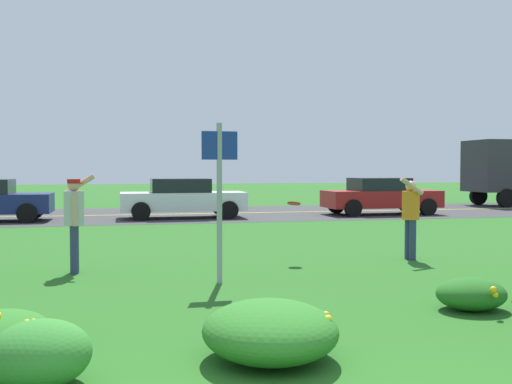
{
  "coord_description": "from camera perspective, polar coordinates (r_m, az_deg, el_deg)",
  "views": [
    {
      "loc": [
        -1.0,
        -2.9,
        1.79
      ],
      "look_at": [
        1.29,
        7.08,
        1.4
      ],
      "focal_mm": 41.65,
      "sensor_mm": 36.0,
      "label": 1
    }
  ],
  "objects": [
    {
      "name": "ground_plane",
      "position": [
        13.44,
        -8.59,
        -5.48
      ],
      "size": [
        120.0,
        120.0,
        0.0
      ],
      "primitive_type": "plane",
      "color": "#26601E"
    },
    {
      "name": "highway_strip",
      "position": [
        23.76,
        -10.49,
        -2.15
      ],
      "size": [
        120.0,
        8.55,
        0.01
      ],
      "primitive_type": "cube",
      "color": "#38383A",
      "rests_on": "ground"
    },
    {
      "name": "highway_center_stripe",
      "position": [
        23.76,
        -10.49,
        -2.14
      ],
      "size": [
        120.0,
        0.16,
        0.0
      ],
      "primitive_type": "cube",
      "color": "yellow",
      "rests_on": "ground"
    },
    {
      "name": "daylily_clump_mid_center",
      "position": [
        5.7,
        1.37,
        -13.18
      ],
      "size": [
        1.28,
        1.37,
        0.55
      ],
      "color": "#2D7526",
      "rests_on": "ground"
    },
    {
      "name": "daylily_clump_front_left",
      "position": [
        8.12,
        19.97,
        -9.2
      ],
      "size": [
        0.9,
        0.83,
        0.4
      ],
      "color": "#23661E",
      "rests_on": "ground"
    },
    {
      "name": "daylily_clump_front_right",
      "position": [
        5.34,
        -20.02,
        -14.38
      ],
      "size": [
        0.83,
        0.81,
        0.61
      ],
      "color": "#337F2D",
      "rests_on": "ground"
    },
    {
      "name": "sign_post_near_path",
      "position": [
        9.26,
        -3.53,
        0.54
      ],
      "size": [
        0.56,
        0.1,
        2.51
      ],
      "color": "#93969B",
      "rests_on": "ground"
    },
    {
      "name": "person_thrower_red_cap_gray_shirt",
      "position": [
        10.66,
        -17.05,
        -2.18
      ],
      "size": [
        0.52,
        0.49,
        1.71
      ],
      "color": "#B2B2B7",
      "rests_on": "ground"
    },
    {
      "name": "person_catcher_orange_shirt",
      "position": [
        12.13,
        14.61,
        -1.91
      ],
      "size": [
        0.5,
        0.49,
        1.64
      ],
      "color": "orange",
      "rests_on": "ground"
    },
    {
      "name": "frisbee_red",
      "position": [
        11.48,
        3.66,
        -1.11
      ],
      "size": [
        0.27,
        0.26,
        0.12
      ],
      "color": "red"
    },
    {
      "name": "car_white_center_right",
      "position": [
        21.88,
        -7.09,
        -0.57
      ],
      "size": [
        4.5,
        2.0,
        1.45
      ],
      "color": "silver",
      "rests_on": "ground"
    },
    {
      "name": "car_red_rightmost",
      "position": [
        23.98,
        11.89,
        -0.36
      ],
      "size": [
        4.5,
        2.0,
        1.45
      ],
      "color": "maroon",
      "rests_on": "ground"
    }
  ]
}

